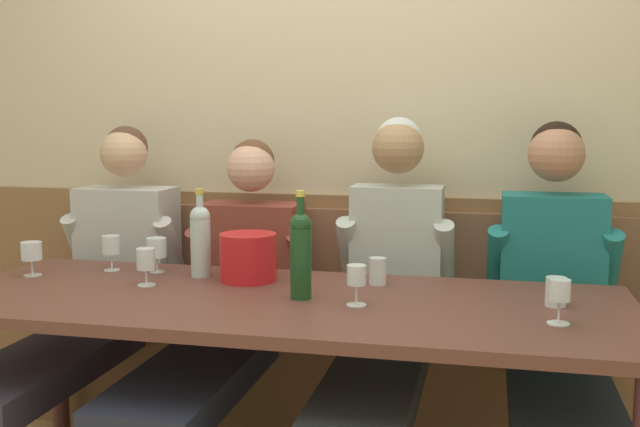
% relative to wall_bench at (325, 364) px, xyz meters
% --- Properties ---
extents(room_wall_back, '(6.80, 0.08, 2.80)m').
position_rel_wall_bench_xyz_m(room_wall_back, '(0.00, 0.26, 1.12)').
color(room_wall_back, beige).
rests_on(room_wall_back, ground).
extents(wood_wainscot_panel, '(6.80, 0.03, 1.00)m').
position_rel_wall_bench_xyz_m(wood_wainscot_panel, '(0.00, 0.21, 0.22)').
color(wood_wainscot_panel, brown).
rests_on(wood_wainscot_panel, ground).
extents(wall_bench, '(2.62, 0.42, 0.94)m').
position_rel_wall_bench_xyz_m(wall_bench, '(0.00, 0.00, 0.00)').
color(wall_bench, brown).
rests_on(wall_bench, ground).
extents(dining_table, '(2.32, 0.88, 0.75)m').
position_rel_wall_bench_xyz_m(dining_table, '(0.00, -0.69, 0.39)').
color(dining_table, brown).
rests_on(dining_table, ground).
extents(person_center_left_seat, '(0.52, 1.29, 1.31)m').
position_rel_wall_bench_xyz_m(person_center_left_seat, '(-0.91, -0.35, 0.35)').
color(person_center_left_seat, '#34313A').
rests_on(person_center_left_seat, ground).
extents(person_left_seat, '(0.53, 1.29, 1.25)m').
position_rel_wall_bench_xyz_m(person_left_seat, '(-0.32, -0.37, 0.33)').
color(person_left_seat, '#34273D').
rests_on(person_left_seat, ground).
extents(person_center_right_seat, '(0.47, 1.29, 1.35)m').
position_rel_wall_bench_xyz_m(person_center_right_seat, '(0.31, -0.36, 0.38)').
color(person_center_right_seat, '#2D2A35').
rests_on(person_center_right_seat, ground).
extents(person_right_seat, '(0.50, 1.29, 1.33)m').
position_rel_wall_bench_xyz_m(person_right_seat, '(0.92, -0.35, 0.37)').
color(person_right_seat, '#33343A').
rests_on(person_right_seat, ground).
extents(ice_bucket, '(0.21, 0.21, 0.18)m').
position_rel_wall_bench_xyz_m(ice_bucket, '(-0.19, -0.47, 0.55)').
color(ice_bucket, red).
rests_on(ice_bucket, dining_table).
extents(wine_bottle_amber_mid, '(0.07, 0.07, 0.36)m').
position_rel_wall_bench_xyz_m(wine_bottle_amber_mid, '(0.07, -0.68, 0.62)').
color(wine_bottle_amber_mid, '#19401E').
rests_on(wine_bottle_amber_mid, dining_table).
extents(wine_bottle_green_tall, '(0.08, 0.08, 0.34)m').
position_rel_wall_bench_xyz_m(wine_bottle_green_tall, '(-0.39, -0.44, 0.61)').
color(wine_bottle_green_tall, '#B0C3C2').
rests_on(wine_bottle_green_tall, dining_table).
extents(wine_glass_mid_right, '(0.07, 0.07, 0.14)m').
position_rel_wall_bench_xyz_m(wine_glass_mid_right, '(-0.77, -0.42, 0.56)').
color(wine_glass_mid_right, silver).
rests_on(wine_glass_mid_right, dining_table).
extents(wine_glass_near_bucket, '(0.07, 0.07, 0.13)m').
position_rel_wall_bench_xyz_m(wine_glass_near_bucket, '(0.88, -0.81, 0.56)').
color(wine_glass_near_bucket, silver).
rests_on(wine_glass_near_bucket, dining_table).
extents(wine_glass_center_front, '(0.07, 0.07, 0.14)m').
position_rel_wall_bench_xyz_m(wine_glass_center_front, '(-0.52, -0.63, 0.56)').
color(wine_glass_center_front, silver).
rests_on(wine_glass_center_front, dining_table).
extents(wine_glass_center_rear, '(0.08, 0.08, 0.14)m').
position_rel_wall_bench_xyz_m(wine_glass_center_rear, '(-0.58, -0.41, 0.56)').
color(wine_glass_center_rear, silver).
rests_on(wine_glass_center_rear, dining_table).
extents(wine_glass_mid_left, '(0.08, 0.08, 0.13)m').
position_rel_wall_bench_xyz_m(wine_glass_mid_left, '(-1.02, -0.57, 0.56)').
color(wine_glass_mid_left, silver).
rests_on(wine_glass_mid_left, dining_table).
extents(wine_glass_left_end, '(0.06, 0.06, 0.13)m').
position_rel_wall_bench_xyz_m(wine_glass_left_end, '(0.27, -0.73, 0.56)').
color(wine_glass_left_end, silver).
rests_on(wine_glass_left_end, dining_table).
extents(water_tumbler_center, '(0.07, 0.07, 0.09)m').
position_rel_wall_bench_xyz_m(water_tumbler_center, '(0.89, -0.60, 0.51)').
color(water_tumbler_center, silver).
rests_on(water_tumbler_center, dining_table).
extents(water_tumbler_left, '(0.06, 0.06, 0.10)m').
position_rel_wall_bench_xyz_m(water_tumbler_left, '(0.29, -0.42, 0.51)').
color(water_tumbler_left, silver).
rests_on(water_tumbler_left, dining_table).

